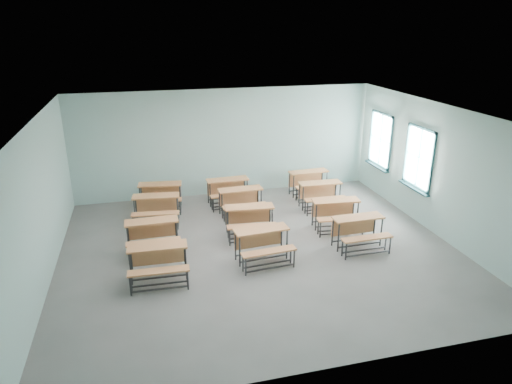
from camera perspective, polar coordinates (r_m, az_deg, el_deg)
room at (r=10.12m, az=0.88°, el=0.87°), size 9.04×8.04×3.24m
desk_unit_r0c0 at (r=9.52m, az=-12.14°, el=-8.15°), size 1.23×0.85×0.75m
desk_unit_r0c1 at (r=10.02m, az=0.88°, el=-6.14°), size 1.26×0.90×0.75m
desk_unit_r0c2 at (r=10.88m, az=12.82°, el=-4.44°), size 1.21×0.83×0.75m
desk_unit_r1c0 at (r=10.69m, az=-12.81°, el=-4.89°), size 1.20×0.81×0.75m
desk_unit_r1c1 at (r=11.20m, az=-0.76°, el=-3.15°), size 1.27×0.92×0.75m
desk_unit_r1c2 at (r=11.78m, az=10.05°, el=-2.26°), size 1.27×0.92×0.75m
desk_unit_r2c0 at (r=12.17m, az=-12.38°, el=-1.67°), size 1.28×0.93×0.75m
desk_unit_r2c1 at (r=12.37m, az=-1.84°, el=-0.81°), size 1.23×0.85×0.75m
desk_unit_r2c2 at (r=12.99m, az=8.14°, el=0.04°), size 1.22×0.84×0.75m
desk_unit_r3c0 at (r=13.04m, az=-11.89°, el=-0.12°), size 1.29×0.94×0.75m
desk_unit_r3c1 at (r=13.16m, az=-3.46°, el=0.50°), size 1.23×0.85×0.75m
desk_unit_r3c2 at (r=13.94m, az=6.74°, el=1.54°), size 1.25×0.88×0.75m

